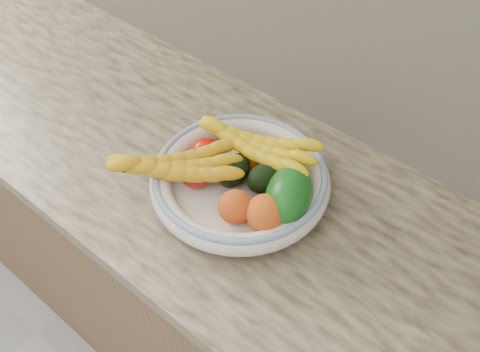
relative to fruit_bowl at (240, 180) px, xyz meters
name	(u,v)px	position (x,y,z in m)	size (l,w,h in m)	color
kitchen_counter	(246,289)	(0.00, 0.03, -0.48)	(2.44, 0.66, 1.40)	brown
fruit_bowl	(240,180)	(0.00, 0.00, 0.00)	(0.39, 0.39, 0.08)	white
clementine_back_left	(255,153)	(-0.02, 0.08, 0.01)	(0.05, 0.05, 0.05)	#E44E04
clementine_back_right	(283,161)	(0.04, 0.10, 0.01)	(0.05, 0.05, 0.05)	#DE4E04
clementine_back_mid	(249,160)	(-0.02, 0.06, 0.01)	(0.06, 0.06, 0.05)	#EE6105
tomato_left	(206,152)	(-0.10, 0.01, 0.01)	(0.07, 0.07, 0.06)	#BC1108
tomato_near_left	(196,173)	(-0.08, -0.06, 0.01)	(0.07, 0.07, 0.06)	#A1140E
avocado_center	(234,170)	(-0.02, 0.00, 0.02)	(0.06, 0.09, 0.06)	black
avocado_right	(267,177)	(0.05, 0.03, 0.02)	(0.07, 0.10, 0.07)	black
green_mango	(289,195)	(0.12, 0.01, 0.03)	(0.09, 0.15, 0.10)	#0F5412
peach_front	(235,207)	(0.05, -0.08, 0.02)	(0.07, 0.07, 0.07)	orange
peach_right	(266,214)	(0.11, -0.05, 0.02)	(0.08, 0.08, 0.08)	orange
banana_bunch_back	(256,149)	(-0.01, 0.06, 0.04)	(0.30, 0.11, 0.08)	yellow
banana_bunch_front	(176,168)	(-0.10, -0.08, 0.03)	(0.30, 0.12, 0.08)	gold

